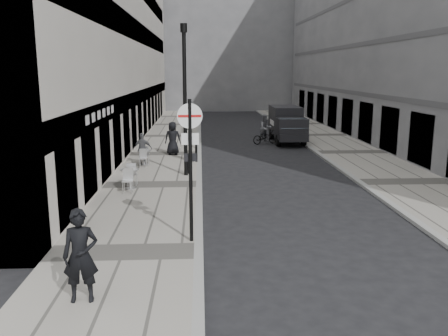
# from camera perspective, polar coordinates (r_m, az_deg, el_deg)

# --- Properties ---
(ground) EXTENTS (120.00, 120.00, 0.00)m
(ground) POSITION_cam_1_polar(r_m,az_deg,el_deg) (10.50, -3.10, -15.88)
(ground) COLOR black
(ground) RESTS_ON ground
(sidewalk) EXTENTS (4.00, 60.00, 0.12)m
(sidewalk) POSITION_cam_1_polar(r_m,az_deg,el_deg) (27.80, -7.12, 1.63)
(sidewalk) COLOR gray
(sidewalk) RESTS_ON ground
(far_sidewalk) EXTENTS (4.00, 60.00, 0.12)m
(far_sidewalk) POSITION_cam_1_polar(r_m,az_deg,el_deg) (29.13, 15.01, 1.78)
(far_sidewalk) COLOR gray
(far_sidewalk) RESTS_ON ground
(building_left) EXTENTS (4.00, 45.00, 18.00)m
(building_left) POSITION_cam_1_polar(r_m,az_deg,el_deg) (34.60, -13.66, 18.22)
(building_left) COLOR beige
(building_left) RESTS_ON ground
(building_far) EXTENTS (24.00, 16.00, 22.00)m
(building_far) POSITION_cam_1_polar(r_m,az_deg,el_deg) (65.61, -1.69, 17.02)
(building_far) COLOR gray
(building_far) RESTS_ON ground
(walking_man) EXTENTS (0.76, 0.54, 1.98)m
(walking_man) POSITION_cam_1_polar(r_m,az_deg,el_deg) (10.34, -16.87, -10.07)
(walking_man) COLOR black
(walking_man) RESTS_ON sidewalk
(sign_post) EXTENTS (0.68, 0.11, 3.99)m
(sign_post) POSITION_cam_1_polar(r_m,az_deg,el_deg) (12.96, -4.08, 1.94)
(sign_post) COLOR black
(sign_post) RESTS_ON sidewalk
(lamppost) EXTENTS (0.30, 0.30, 6.73)m
(lamppost) POSITION_cam_1_polar(r_m,az_deg,el_deg) (21.44, -4.74, 8.97)
(lamppost) COLOR black
(lamppost) RESTS_ON sidewalk
(bollard_near) EXTENTS (0.11, 0.11, 0.80)m
(bollard_near) POSITION_cam_1_polar(r_m,az_deg,el_deg) (22.14, -4.34, 0.33)
(bollard_near) COLOR black
(bollard_near) RESTS_ON sidewalk
(bollard_far) EXTENTS (0.13, 0.13, 0.97)m
(bollard_far) POSITION_cam_1_polar(r_m,az_deg,el_deg) (25.03, -3.36, 1.86)
(bollard_far) COLOR black
(bollard_far) RESTS_ON sidewalk
(panel_van) EXTENTS (1.96, 5.16, 2.42)m
(panel_van) POSITION_cam_1_polar(r_m,az_deg,el_deg) (32.87, 7.56, 5.45)
(panel_van) COLOR black
(panel_van) RESTS_ON ground
(cyclist) EXTENTS (1.95, 1.31, 1.99)m
(cyclist) POSITION_cam_1_polar(r_m,az_deg,el_deg) (31.95, 4.98, 4.27)
(cyclist) COLOR black
(cyclist) RESTS_ON ground
(pedestrian_a) EXTENTS (0.99, 0.50, 1.63)m
(pedestrian_a) POSITION_cam_1_polar(r_m,az_deg,el_deg) (24.50, -9.77, 2.28)
(pedestrian_a) COLOR #4D4E52
(pedestrian_a) RESTS_ON sidewalk
(pedestrian_b) EXTENTS (1.18, 0.90, 1.62)m
(pedestrian_b) POSITION_cam_1_polar(r_m,az_deg,el_deg) (25.48, -4.37, 2.76)
(pedestrian_b) COLOR #B4AEA6
(pedestrian_b) RESTS_ON sidewalk
(pedestrian_c) EXTENTS (0.97, 0.67, 1.89)m
(pedestrian_c) POSITION_cam_1_polar(r_m,az_deg,el_deg) (27.24, -6.19, 3.59)
(pedestrian_c) COLOR black
(pedestrian_c) RESTS_ON sidewalk
(cafe_table_near) EXTENTS (0.68, 1.54, 0.88)m
(cafe_table_near) POSITION_cam_1_polar(r_m,az_deg,el_deg) (24.56, -9.56, 1.44)
(cafe_table_near) COLOR silver
(cafe_table_near) RESTS_ON sidewalk
(cafe_table_mid) EXTENTS (0.67, 1.52, 0.87)m
(cafe_table_mid) POSITION_cam_1_polar(r_m,az_deg,el_deg) (24.51, -9.57, 1.40)
(cafe_table_mid) COLOR silver
(cafe_table_mid) RESTS_ON sidewalk
(cafe_table_far) EXTENTS (0.75, 1.69, 0.96)m
(cafe_table_far) POSITION_cam_1_polar(r_m,az_deg,el_deg) (19.61, -11.25, -1.07)
(cafe_table_far) COLOR silver
(cafe_table_far) RESTS_ON sidewalk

